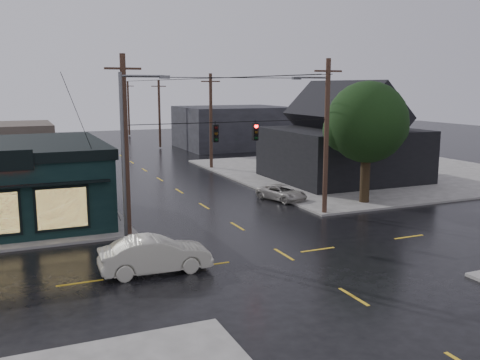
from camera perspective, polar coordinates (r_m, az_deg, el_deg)
name	(u,v)px	position (r m, az deg, el deg)	size (l,w,h in m)	color
ground_plane	(284,254)	(27.43, 4.70, -7.92)	(160.00, 160.00, 0.00)	black
sidewalk_ne	(367,171)	(54.46, 13.40, 0.93)	(28.00, 28.00, 0.15)	slate
ne_building	(344,131)	(48.62, 10.98, 5.18)	(12.60, 11.60, 8.75)	black
corner_tree	(367,123)	(38.95, 13.42, 5.98)	(5.77, 5.77, 8.64)	black
utility_pole_nw	(129,236)	(31.22, -11.75, -5.87)	(2.00, 0.32, 10.15)	black
utility_pole_ne	(324,214)	(36.01, 8.97, -3.64)	(2.00, 0.32, 10.15)	black
utility_pole_far_a	(211,169)	(55.01, -3.07, 1.20)	(2.00, 0.32, 9.65)	black
utility_pole_far_b	(160,148)	(73.93, -8.50, 3.38)	(2.00, 0.32, 9.15)	black
utility_pole_far_c	(130,136)	(93.30, -11.70, 4.65)	(2.00, 0.32, 9.15)	black
span_signal_assembly	(235,132)	(32.13, -0.49, 5.14)	(13.00, 0.48, 1.23)	black
streetlight_nw	(126,240)	(30.50, -12.03, -6.26)	(5.40, 0.30, 9.15)	#5E6062
streetlight_ne	(325,211)	(36.85, 9.05, -3.33)	(5.40, 0.30, 9.15)	#5E6062
bg_building_east	(233,127)	(73.88, -0.78, 5.66)	(14.00, 12.00, 5.60)	black
sedan_cream	(155,255)	(24.92, -9.02, -7.87)	(1.76, 5.05, 1.67)	#B9B7A3
suv_silver	(282,193)	(39.93, 4.49, -1.36)	(1.91, 4.13, 1.15)	#A6A299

